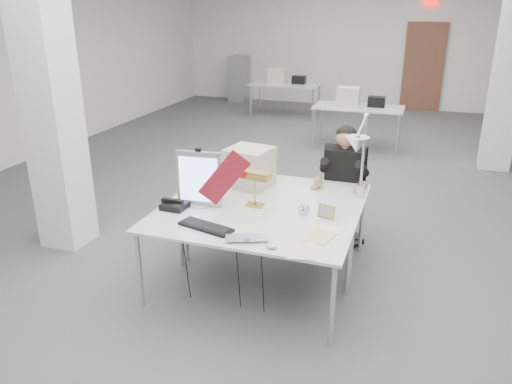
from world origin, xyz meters
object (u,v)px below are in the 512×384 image
bankers_lamp (255,189)px  beige_monitor (250,167)px  desk_main (246,226)px  architect_lamp (360,159)px  desk_phone (175,206)px  monitor (199,179)px  office_chair (343,198)px  seated_person (344,166)px  laptop (247,241)px

bankers_lamp → beige_monitor: size_ratio=0.82×
desk_main → architect_lamp: bearing=41.1°
bankers_lamp → desk_phone: 0.76m
desk_main → monitor: 0.67m
monitor → bankers_lamp: bearing=11.3°
desk_phone → beige_monitor: 0.94m
office_chair → bankers_lamp: bearing=-120.5°
architect_lamp → beige_monitor: bearing=151.6°
office_chair → beige_monitor: 1.13m
desk_main → seated_person: bearing=67.4°
desk_main → architect_lamp: size_ratio=1.99×
office_chair → beige_monitor: bearing=-147.1°
desk_phone → desk_main: bearing=-6.1°
architect_lamp → office_chair: bearing=89.4°
office_chair → bankers_lamp: 1.31m
bankers_lamp → beige_monitor: (-0.23, 0.51, 0.03)m
beige_monitor → desk_phone: bearing=-108.4°
desk_main → desk_phone: 0.75m
desk_main → monitor: bearing=153.7°
desk_main → seated_person: seated_person is taller
desk_main → beige_monitor: 1.00m
architect_lamp → bankers_lamp: bearing=-179.2°
desk_phone → architect_lamp: (1.58, 0.60, 0.42)m
bankers_lamp → architect_lamp: size_ratio=0.38×
office_chair → architect_lamp: 1.05m
monitor → laptop: bearing=-47.0°
monitor → laptop: size_ratio=1.53×
desk_main → bankers_lamp: size_ratio=5.19×
monitor → architect_lamp: 1.47m
office_chair → laptop: 1.88m
seated_person → architect_lamp: 0.80m
desk_main → monitor: size_ratio=3.44×
desk_main → architect_lamp: 1.20m
monitor → desk_phone: size_ratio=2.40×
seated_person → beige_monitor: bearing=-149.5°
monitor → laptop: (0.68, -0.60, -0.25)m
bankers_lamp → beige_monitor: beige_monitor is taller
bankers_lamp → seated_person: bearing=67.0°
seated_person → architect_lamp: architect_lamp is taller
seated_person → desk_phone: seated_person is taller
desk_phone → architect_lamp: size_ratio=0.24×
monitor → beige_monitor: bearing=63.4°
desk_phone → office_chair: bearing=48.8°
seated_person → desk_phone: (-1.34, -1.31, -0.12)m
beige_monitor → office_chair: bearing=42.1°
seated_person → monitor: seated_person is taller
seated_person → beige_monitor: (-0.89, -0.50, 0.05)m
architect_lamp → desk_main: bearing=-157.1°
bankers_lamp → laptop: bearing=-65.9°
office_chair → seated_person: bearing=-88.8°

